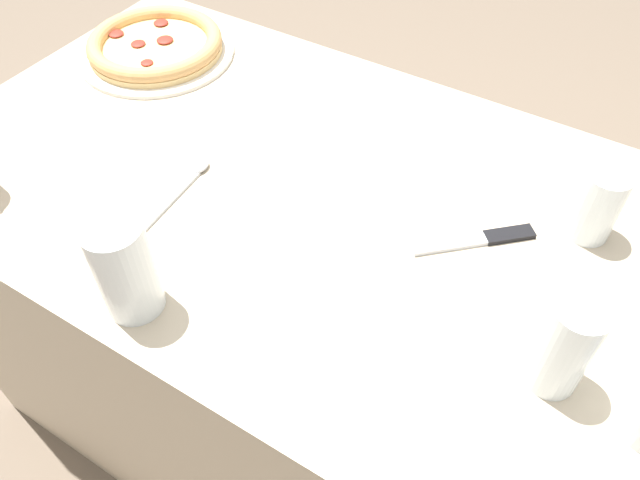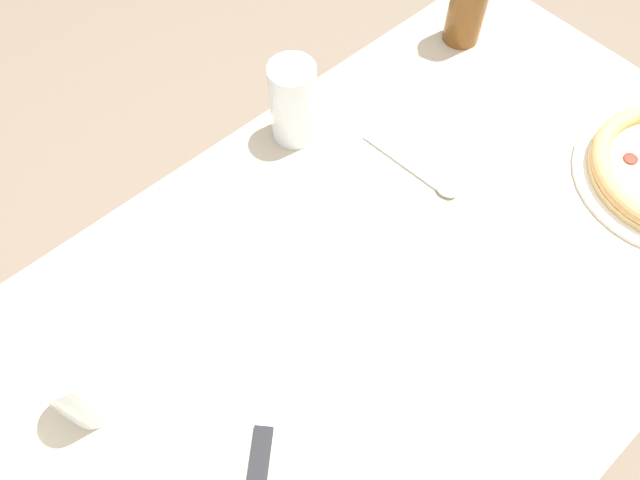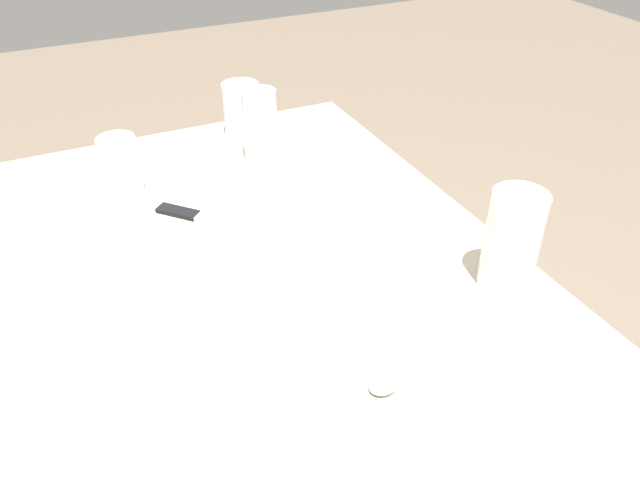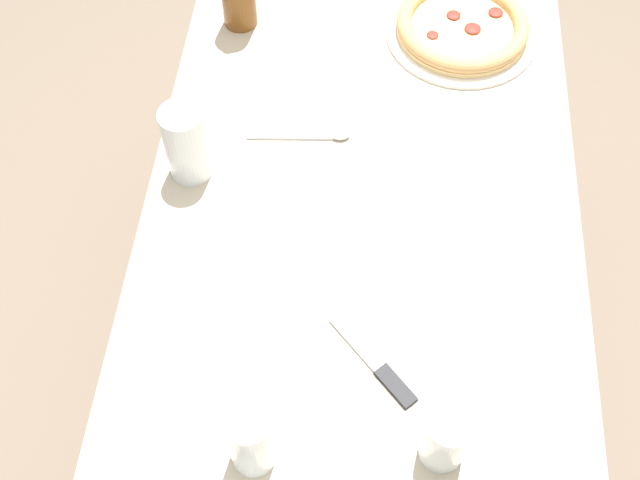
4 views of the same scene
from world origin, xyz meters
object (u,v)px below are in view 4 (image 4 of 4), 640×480
(glass_orange_juice, at_px, (444,439))
(spoon, at_px, (310,134))
(pizza_pepperoni, at_px, (461,27))
(glass_lemonade, at_px, (249,441))
(glass_cola, at_px, (186,146))
(knife, at_px, (374,364))

(glass_orange_juice, distance_m, spoon, 0.63)
(pizza_pepperoni, xyz_separation_m, spoon, (-0.29, 0.28, -0.02))
(glass_orange_juice, height_order, glass_lemonade, glass_lemonade)
(glass_cola, relative_size, spoon, 0.77)
(glass_orange_juice, bearing_deg, glass_cola, 43.15)
(pizza_pepperoni, bearing_deg, knife, 169.66)
(pizza_pepperoni, relative_size, glass_orange_juice, 2.69)
(knife, relative_size, spoon, 0.79)
(pizza_pepperoni, bearing_deg, glass_cola, 128.99)
(spoon, bearing_deg, glass_lemonade, 177.55)
(pizza_pepperoni, relative_size, glass_cola, 2.07)
(glass_cola, bearing_deg, knife, -135.18)
(pizza_pepperoni, bearing_deg, glass_orange_juice, 177.69)
(glass_lemonade, distance_m, knife, 0.24)
(knife, distance_m, spoon, 0.47)
(knife, bearing_deg, glass_cola, 44.82)
(glass_cola, xyz_separation_m, spoon, (0.10, -0.21, -0.06))
(glass_orange_juice, xyz_separation_m, glass_lemonade, (-0.03, 0.27, 0.01))
(glass_cola, relative_size, glass_lemonade, 1.05)
(pizza_pepperoni, bearing_deg, spoon, 136.70)
(pizza_pepperoni, distance_m, glass_orange_juice, 0.87)
(glass_cola, xyz_separation_m, glass_orange_juice, (-0.48, -0.45, -0.01))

